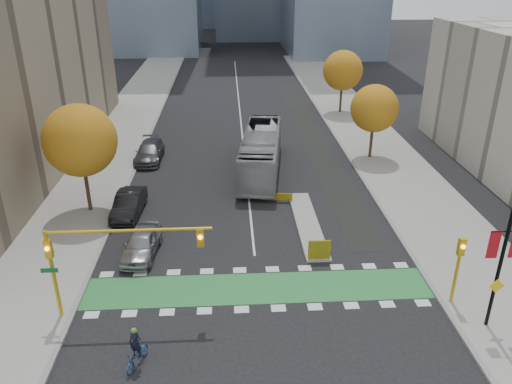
{
  "coord_description": "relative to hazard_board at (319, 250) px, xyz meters",
  "views": [
    {
      "loc": [
        -1.47,
        -22.23,
        17.01
      ],
      "look_at": [
        0.27,
        8.25,
        3.0
      ],
      "focal_mm": 35.0,
      "sensor_mm": 36.0,
      "label": 1
    }
  ],
  "objects": [
    {
      "name": "sidewalk_east",
      "position": [
        9.5,
        15.8,
        -0.73
      ],
      "size": [
        7.0,
        120.0,
        0.15
      ],
      "primitive_type": "cube",
      "color": "gray",
      "rests_on": "ground"
    },
    {
      "name": "hazard_board",
      "position": [
        0.0,
        0.0,
        0.0
      ],
      "size": [
        1.4,
        0.12,
        1.3
      ],
      "primitive_type": "cube",
      "color": "yellow",
      "rests_on": "median_island"
    },
    {
      "name": "curb_west",
      "position": [
        -14.0,
        15.8,
        -0.73
      ],
      "size": [
        0.3,
        120.0,
        0.16
      ],
      "primitive_type": "cube",
      "color": "gray",
      "rests_on": "ground"
    },
    {
      "name": "tree_west",
      "position": [
        -16.0,
        7.8,
        4.82
      ],
      "size": [
        5.2,
        5.2,
        8.22
      ],
      "color": "#332114",
      "rests_on": "ground"
    },
    {
      "name": "tree_east_near",
      "position": [
        8.0,
        17.8,
        4.06
      ],
      "size": [
        4.4,
        4.4,
        7.08
      ],
      "color": "#332114",
      "rests_on": "ground"
    },
    {
      "name": "tree_east_far",
      "position": [
        8.5,
        33.8,
        4.44
      ],
      "size": [
        4.8,
        4.8,
        7.65
      ],
      "color": "#332114",
      "rests_on": "ground"
    },
    {
      "name": "parked_car_a",
      "position": [
        -11.18,
        1.39,
        0.03
      ],
      "size": [
        2.41,
        5.02,
        1.65
      ],
      "primitive_type": "imported",
      "rotation": [
        0.0,
        0.0,
        -0.1
      ],
      "color": "gray",
      "rests_on": "ground"
    },
    {
      "name": "bike_crossing",
      "position": [
        -4.0,
        -2.7,
        -0.79
      ],
      "size": [
        20.0,
        3.0,
        0.01
      ],
      "primitive_type": "cube",
      "color": "#287B39",
      "rests_on": "ground"
    },
    {
      "name": "sidewalk_west",
      "position": [
        -17.5,
        15.8,
        -0.73
      ],
      "size": [
        7.0,
        120.0,
        0.15
      ],
      "primitive_type": "cube",
      "color": "gray",
      "rests_on": "ground"
    },
    {
      "name": "bus",
      "position": [
        -2.67,
        15.01,
        1.06
      ],
      "size": [
        4.87,
        13.67,
        3.73
      ],
      "primitive_type": "imported",
      "rotation": [
        0.0,
        0.0,
        -0.13
      ],
      "color": "#95999C",
      "rests_on": "ground"
    },
    {
      "name": "banner_lamppost",
      "position": [
        7.5,
        -6.7,
        3.81
      ],
      "size": [
        1.65,
        0.36,
        8.28
      ],
      "color": "black",
      "rests_on": "ground"
    },
    {
      "name": "curb_east",
      "position": [
        6.0,
        15.8,
        -0.73
      ],
      "size": [
        0.3,
        120.0,
        0.16
      ],
      "primitive_type": "cube",
      "color": "gray",
      "rests_on": "ground"
    },
    {
      "name": "parked_car_c",
      "position": [
        -13.0,
        18.41,
        0.04
      ],
      "size": [
        2.45,
        5.84,
        1.68
      ],
      "primitive_type": "imported",
      "rotation": [
        0.0,
        0.0,
        -0.01
      ],
      "color": "#4A4B4F",
      "rests_on": "ground"
    },
    {
      "name": "bike_lane_paint",
      "position": [
        3.5,
        25.8,
        -0.8
      ],
      "size": [
        2.5,
        50.0,
        0.01
      ],
      "primitive_type": "cube",
      "color": "black",
      "rests_on": "ground"
    },
    {
      "name": "parked_car_b",
      "position": [
        -12.98,
        7.17,
        0.04
      ],
      "size": [
        2.08,
        5.18,
        1.67
      ],
      "primitive_type": "imported",
      "rotation": [
        0.0,
        0.0,
        -0.06
      ],
      "color": "black",
      "rests_on": "ground"
    },
    {
      "name": "traffic_signal_west",
      "position": [
        -11.93,
        -4.71,
        3.23
      ],
      "size": [
        8.53,
        0.56,
        5.2
      ],
      "color": "#BF9914",
      "rests_on": "ground"
    },
    {
      "name": "cyclist",
      "position": [
        -9.94,
        -8.39,
        -0.08
      ],
      "size": [
        1.28,
        1.97,
        2.15
      ],
      "rotation": [
        0.0,
        0.0,
        -0.37
      ],
      "color": "navy",
      "rests_on": "ground"
    },
    {
      "name": "median_island",
      "position": [
        0.0,
        4.8,
        -0.72
      ],
      "size": [
        1.6,
        10.0,
        0.16
      ],
      "primitive_type": "cube",
      "color": "gray",
      "rests_on": "ground"
    },
    {
      "name": "ground",
      "position": [
        -4.0,
        -4.2,
        -0.8
      ],
      "size": [
        300.0,
        300.0,
        0.0
      ],
      "primitive_type": "plane",
      "color": "black",
      "rests_on": "ground"
    },
    {
      "name": "traffic_signal_east",
      "position": [
        6.5,
        -4.71,
        1.93
      ],
      "size": [
        0.35,
        0.43,
        4.1
      ],
      "color": "#BF9914",
      "rests_on": "ground"
    },
    {
      "name": "centre_line",
      "position": [
        -4.0,
        35.8,
        -0.8
      ],
      "size": [
        0.15,
        70.0,
        0.01
      ],
      "primitive_type": "cube",
      "color": "silver",
      "rests_on": "ground"
    }
  ]
}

